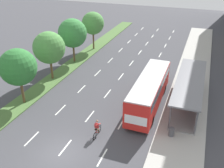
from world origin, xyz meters
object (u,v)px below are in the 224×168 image
Objects in this scene: median_tree_second at (18,67)px; median_tree_fifth at (93,23)px; cyclist at (97,129)px; median_tree_fourth at (72,33)px; trash_bin at (171,132)px; median_tree_third at (49,48)px; bus at (150,89)px; bus_shelter at (192,89)px.

median_tree_second is 0.98× the size of median_tree_fifth.
median_tree_fourth is (-10.52, 15.53, 3.80)m from cyclist.
median_tree_second reaches higher than trash_bin.
bus is at bearing -8.64° from median_tree_third.
trash_bin is (-1.08, -6.63, -1.29)m from bus_shelter.
median_tree_second is 6.49m from median_tree_third.
median_tree_second is at bearing 178.77° from trash_bin.
trash_bin is at bearing -99.26° from bus_shelter.
median_tree_fourth is 6.50m from median_tree_fifth.
bus_shelter is 6.74× the size of cyclist.
trash_bin is at bearing 18.85° from cyclist.
bus_shelter is at bearing 49.50° from cyclist.
median_tree_fourth is at bearing 90.87° from median_tree_third.
median_tree_fifth reaches higher than bus_shelter.
median_tree_third reaches higher than bus_shelter.
median_tree_fourth is at bearing 159.66° from bus_shelter.
median_tree_fifth is at bearing 114.62° from cyclist.
bus_shelter reaches higher than trash_bin.
bus is 20.28m from median_tree_fifth.
cyclist is 0.28× the size of median_tree_third.
median_tree_third reaches higher than cyclist.
median_tree_fifth is at bearing 86.21° from median_tree_fourth.
trash_bin is (6.46, 2.21, -0.22)m from cyclist.
median_tree_third reaches higher than median_tree_second.
median_tree_third is (-17.96, 0.21, 2.57)m from bus_shelter.
median_tree_fifth reaches higher than median_tree_third.
bus is 1.76× the size of median_tree_third.
bus_shelter is 18.15m from median_tree_third.
bus_shelter is 1.85× the size of median_tree_fourth.
bus reaches higher than bus_shelter.
bus_shelter is at bearing -0.68° from median_tree_third.
median_tree_second is 7.42× the size of trash_bin.
bus is 1.70× the size of median_tree_fourth.
bus is 14.25m from median_tree_second.
bus is 14.04m from median_tree_third.
median_tree_fifth reaches higher than median_tree_second.
cyclist is at bearing -40.96° from median_tree_third.
bus reaches higher than cyclist.
cyclist is at bearing -161.15° from trash_bin.
median_tree_fourth is at bearing 124.11° from cyclist.
median_tree_fifth is (-0.00, 19.45, 0.20)m from median_tree_second.
median_tree_third is 12.97m from median_tree_fifth.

